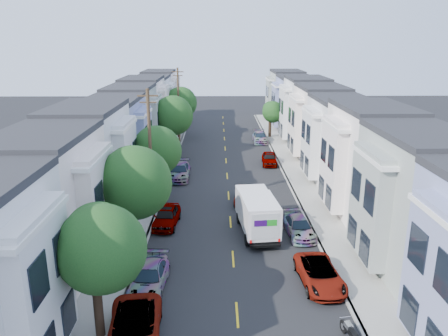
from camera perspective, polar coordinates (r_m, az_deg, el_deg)
name	(u,v)px	position (r m, az deg, el deg)	size (l,w,h in m)	color
ground	(230,222)	(34.37, 0.85, -7.08)	(160.00, 160.00, 0.00)	black
road_slab	(227,168)	(48.49, 0.34, 0.01)	(12.00, 70.00, 0.02)	black
curb_left	(172,168)	(48.73, -6.80, 0.05)	(0.30, 70.00, 0.15)	gray
curb_right	(281,167)	(48.97, 7.43, 0.11)	(0.30, 70.00, 0.15)	gray
sidewalk_left	(160,168)	(48.88, -8.31, 0.04)	(2.60, 70.00, 0.15)	gray
sidewalk_right	(292,167)	(49.17, 8.93, 0.11)	(2.60, 70.00, 0.15)	gray
centerline	(227,168)	(48.49, 0.34, -0.01)	(0.12, 70.00, 0.01)	gold
townhouse_row_left	(126,168)	(49.54, -12.67, -0.06)	(5.00, 70.00, 8.50)	white
townhouse_row_right	(326,168)	(49.98, 13.22, 0.05)	(5.00, 70.00, 8.50)	white
tree_a	(100,249)	(20.69, -15.95, -10.19)	(4.09, 4.09, 6.72)	black
tree_b	(133,183)	(28.09, -11.75, -1.93)	(4.70, 4.70, 7.40)	black
tree_c	(156,151)	(37.89, -8.92, 2.24)	(4.29, 4.29, 6.72)	black
tree_d	(172,116)	(51.99, -6.77, 6.80)	(4.70, 4.70, 7.50)	black
tree_e	(180,103)	(63.19, -5.74, 8.45)	(4.58, 4.58, 7.36)	black
tree_far_r	(272,112)	(63.51, 6.33, 7.25)	(3.10, 3.10, 5.30)	black
utility_pole_near	(150,152)	(34.99, -9.59, 2.04)	(1.60, 0.26, 10.00)	#42301E
utility_pole_far	(179,105)	(60.36, -5.96, 8.17)	(1.60, 0.26, 10.00)	#42301E
fedex_truck	(257,212)	(32.03, 4.32, -5.77)	(2.34, 6.09, 2.92)	silver
lead_sedan	(248,195)	(38.20, 3.09, -3.59)	(2.17, 4.71, 1.31)	black
parked_left_a	(134,329)	(22.06, -11.65, -19.93)	(2.45, 5.32, 1.48)	black
parked_left_b	(149,277)	(26.00, -9.71, -13.90)	(1.88, 4.47, 1.34)	black
parked_left_c	(167,216)	(33.81, -7.50, -6.29)	(1.73, 4.51, 1.46)	#A2A8B1
parked_left_d	(179,171)	(44.86, -5.84, -0.46)	(2.10, 5.01, 1.50)	#4E1003
parked_right_a	(320,274)	(26.54, 12.39, -13.42)	(2.20, 4.77, 1.32)	slate
parked_right_b	(299,227)	(32.41, 9.75, -7.61)	(1.78, 4.25, 1.27)	white
parked_right_c	(269,159)	(49.96, 5.93, 1.23)	(1.65, 4.30, 1.39)	black
parked_right_d	(260,137)	(60.83, 4.72, 4.00)	(1.96, 4.66, 1.40)	black
motorcycle	(350,333)	(22.72, 16.17, -20.03)	(0.28, 2.07, 0.82)	black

